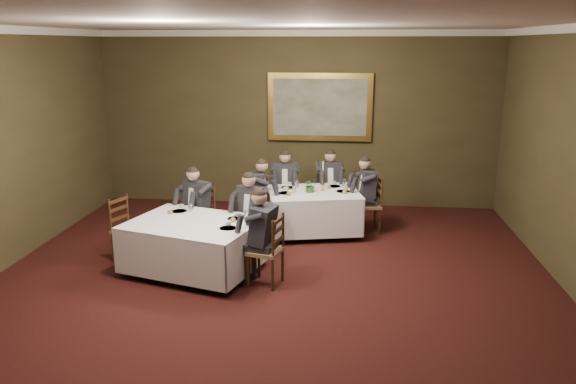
% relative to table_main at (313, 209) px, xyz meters
% --- Properties ---
extents(ground, '(10.00, 10.00, 0.00)m').
position_rel_table_main_xyz_m(ground, '(-0.45, -3.11, -0.45)').
color(ground, black).
rests_on(ground, ground).
extents(ceiling, '(8.00, 10.00, 0.10)m').
position_rel_table_main_xyz_m(ceiling, '(-0.45, -3.11, 3.05)').
color(ceiling, silver).
rests_on(ceiling, back_wall).
extents(back_wall, '(8.00, 0.10, 3.50)m').
position_rel_table_main_xyz_m(back_wall, '(-0.45, 1.89, 1.30)').
color(back_wall, '#36321B').
rests_on(back_wall, ground).
extents(crown_molding, '(8.00, 10.00, 0.12)m').
position_rel_table_main_xyz_m(crown_molding, '(-0.45, -3.11, 2.99)').
color(crown_molding, white).
rests_on(crown_molding, back_wall).
extents(table_main, '(1.78, 1.50, 0.67)m').
position_rel_table_main_xyz_m(table_main, '(0.00, 0.00, 0.00)').
color(table_main, black).
rests_on(table_main, ground).
extents(table_second, '(2.13, 1.84, 0.67)m').
position_rel_table_main_xyz_m(table_second, '(-1.62, -1.89, 0.00)').
color(table_second, black).
rests_on(table_second, ground).
extents(chair_main_backleft, '(0.47, 0.45, 1.00)m').
position_rel_table_main_xyz_m(chair_main_backleft, '(-0.58, 0.69, -0.17)').
color(chair_main_backleft, olive).
rests_on(chair_main_backleft, ground).
extents(diner_main_backleft, '(0.44, 0.51, 1.35)m').
position_rel_table_main_xyz_m(diner_main_backleft, '(-0.58, 0.68, 0.06)').
color(diner_main_backleft, black).
rests_on(diner_main_backleft, chair_main_backleft).
extents(chair_main_backright, '(0.51, 0.49, 1.00)m').
position_rel_table_main_xyz_m(chair_main_backright, '(0.24, 0.87, -0.17)').
color(chair_main_backright, olive).
rests_on(chair_main_backright, ground).
extents(diner_main_backright, '(0.48, 0.54, 1.35)m').
position_rel_table_main_xyz_m(diner_main_backright, '(0.24, 0.86, 0.06)').
color(diner_main_backright, black).
rests_on(diner_main_backright, chair_main_backright).
extents(chair_main_endleft, '(0.48, 0.49, 1.00)m').
position_rel_table_main_xyz_m(chair_main_endleft, '(-0.96, -0.21, -0.17)').
color(chair_main_endleft, olive).
rests_on(chair_main_endleft, ground).
extents(diner_main_endleft, '(0.53, 0.46, 1.35)m').
position_rel_table_main_xyz_m(diner_main_endleft, '(-0.95, -0.21, 0.06)').
color(diner_main_endleft, black).
rests_on(diner_main_endleft, chair_main_endleft).
extents(chair_main_endright, '(0.48, 0.50, 1.00)m').
position_rel_table_main_xyz_m(chair_main_endright, '(0.96, 0.21, -0.17)').
color(chair_main_endright, olive).
rests_on(chair_main_endright, ground).
extents(diner_main_endright, '(0.54, 0.47, 1.35)m').
position_rel_table_main_xyz_m(diner_main_endright, '(0.95, 0.21, 0.06)').
color(diner_main_endright, black).
rests_on(diner_main_endright, chair_main_endright).
extents(chair_sec_backleft, '(0.59, 0.58, 1.00)m').
position_rel_table_main_xyz_m(chair_sec_backleft, '(-1.82, -0.86, -0.17)').
color(chair_sec_backleft, olive).
rests_on(chair_sec_backleft, ground).
extents(diner_sec_backleft, '(0.58, 0.61, 1.35)m').
position_rel_table_main_xyz_m(diner_sec_backleft, '(-1.83, -0.87, 0.06)').
color(diner_sec_backleft, black).
rests_on(diner_sec_backleft, chair_sec_backleft).
extents(chair_sec_backright, '(0.56, 0.55, 1.00)m').
position_rel_table_main_xyz_m(chair_sec_backright, '(-0.89, -1.14, -0.17)').
color(chair_sec_backright, olive).
rests_on(chair_sec_backright, ground).
extents(diner_sec_backright, '(0.55, 0.59, 1.35)m').
position_rel_table_main_xyz_m(diner_sec_backright, '(-0.89, -1.15, 0.06)').
color(diner_sec_backright, black).
rests_on(diner_sec_backright, chair_sec_backright).
extents(chair_sec_endright, '(0.52, 0.53, 1.00)m').
position_rel_table_main_xyz_m(chair_sec_endright, '(-0.52, -2.22, -0.17)').
color(chair_sec_endright, olive).
rests_on(chair_sec_endright, ground).
extents(diner_sec_endright, '(0.56, 0.51, 1.35)m').
position_rel_table_main_xyz_m(diner_sec_endright, '(-0.53, -2.22, 0.06)').
color(diner_sec_endright, black).
rests_on(diner_sec_endright, chair_sec_endright).
extents(chair_sec_endleft, '(0.55, 0.56, 1.00)m').
position_rel_table_main_xyz_m(chair_sec_endleft, '(-2.73, -1.56, -0.17)').
color(chair_sec_endleft, olive).
rests_on(chair_sec_endleft, ground).
extents(centerpiece, '(0.31, 0.29, 0.27)m').
position_rel_table_main_xyz_m(centerpiece, '(-0.05, -0.05, 0.45)').
color(centerpiece, '#2D5926').
rests_on(centerpiece, table_main).
extents(candlestick, '(0.08, 0.08, 0.53)m').
position_rel_table_main_xyz_m(candlestick, '(0.15, 0.10, 0.51)').
color(candlestick, '#AD8534').
rests_on(candlestick, table_main).
extents(place_setting_table_main, '(0.33, 0.31, 0.14)m').
position_rel_table_main_xyz_m(place_setting_table_main, '(-0.42, 0.26, 0.35)').
color(place_setting_table_main, white).
rests_on(place_setting_table_main, table_main).
extents(place_setting_table_second, '(0.33, 0.31, 0.14)m').
position_rel_table_main_xyz_m(place_setting_table_second, '(-1.93, -1.36, 0.35)').
color(place_setting_table_second, white).
rests_on(place_setting_table_second, table_second).
extents(painting, '(2.07, 0.09, 1.34)m').
position_rel_table_main_xyz_m(painting, '(0.00, 1.83, 1.57)').
color(painting, gold).
rests_on(painting, back_wall).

